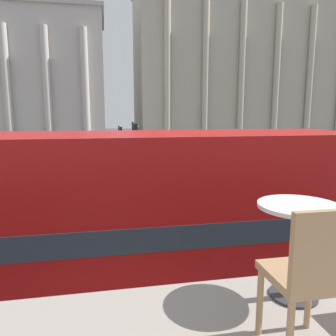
{
  "coord_description": "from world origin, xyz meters",
  "views": [
    {
      "loc": [
        -0.02,
        -2.44,
        4.47
      ],
      "look_at": [
        3.39,
        15.23,
        1.47
      ],
      "focal_mm": 35.0,
      "sensor_mm": 36.0,
      "label": 1
    }
  ],
  "objects_px": {
    "double_decker_bus": "(87,225)",
    "traffic_light_mid": "(134,144)",
    "plaza_building_right": "(240,67)",
    "traffic_light_near": "(192,166)",
    "cafe_dining_table": "(298,230)",
    "traffic_light_far": "(120,139)",
    "pedestrian_black": "(177,165)",
    "cafe_chair_0": "(311,273)",
    "car_white": "(194,163)",
    "pedestrian_olive": "(189,147)",
    "plaza_building_left": "(19,80)"
  },
  "relations": [
    {
      "from": "double_decker_bus",
      "to": "traffic_light_mid",
      "type": "relative_size",
      "value": 2.81
    },
    {
      "from": "plaza_building_right",
      "to": "plaza_building_left",
      "type": "bearing_deg",
      "value": -172.58
    },
    {
      "from": "traffic_light_far",
      "to": "traffic_light_near",
      "type": "bearing_deg",
      "value": -82.7
    },
    {
      "from": "car_white",
      "to": "pedestrian_black",
      "type": "bearing_deg",
      "value": 44.47
    },
    {
      "from": "double_decker_bus",
      "to": "plaza_building_right",
      "type": "relative_size",
      "value": 0.32
    },
    {
      "from": "plaza_building_right",
      "to": "traffic_light_near",
      "type": "xyz_separation_m",
      "value": [
        -19.23,
        -41.08,
        -9.74
      ]
    },
    {
      "from": "traffic_light_near",
      "to": "plaza_building_left",
      "type": "bearing_deg",
      "value": 111.71
    },
    {
      "from": "double_decker_bus",
      "to": "plaza_building_left",
      "type": "bearing_deg",
      "value": 108.63
    },
    {
      "from": "cafe_dining_table",
      "to": "pedestrian_olive",
      "type": "distance_m",
      "value": 32.02
    },
    {
      "from": "plaza_building_right",
      "to": "traffic_light_near",
      "type": "height_order",
      "value": "plaza_building_right"
    },
    {
      "from": "double_decker_bus",
      "to": "traffic_light_mid",
      "type": "height_order",
      "value": "double_decker_bus"
    },
    {
      "from": "pedestrian_black",
      "to": "pedestrian_olive",
      "type": "height_order",
      "value": "pedestrian_olive"
    },
    {
      "from": "traffic_light_near",
      "to": "pedestrian_olive",
      "type": "xyz_separation_m",
      "value": [
        5.3,
        20.74,
        -1.35
      ]
    },
    {
      "from": "plaza_building_right",
      "to": "pedestrian_olive",
      "type": "bearing_deg",
      "value": -124.41
    },
    {
      "from": "double_decker_bus",
      "to": "traffic_light_mid",
      "type": "distance_m",
      "value": 13.94
    },
    {
      "from": "plaza_building_right",
      "to": "double_decker_bus",
      "type": "bearing_deg",
      "value": -116.07
    },
    {
      "from": "double_decker_bus",
      "to": "traffic_light_far",
      "type": "distance_m",
      "value": 22.15
    },
    {
      "from": "pedestrian_olive",
      "to": "pedestrian_black",
      "type": "bearing_deg",
      "value": 128.15
    },
    {
      "from": "car_white",
      "to": "double_decker_bus",
      "type": "bearing_deg",
      "value": 59.03
    },
    {
      "from": "double_decker_bus",
      "to": "traffic_light_near",
      "type": "height_order",
      "value": "double_decker_bus"
    },
    {
      "from": "plaza_building_left",
      "to": "cafe_chair_0",
      "type": "bearing_deg",
      "value": -75.48
    },
    {
      "from": "car_white",
      "to": "plaza_building_right",
      "type": "bearing_deg",
      "value": -127.71
    },
    {
      "from": "cafe_chair_0",
      "to": "double_decker_bus",
      "type": "bearing_deg",
      "value": 100.28
    },
    {
      "from": "plaza_building_left",
      "to": "traffic_light_mid",
      "type": "height_order",
      "value": "plaza_building_left"
    },
    {
      "from": "car_white",
      "to": "pedestrian_black",
      "type": "height_order",
      "value": "pedestrian_black"
    },
    {
      "from": "cafe_dining_table",
      "to": "traffic_light_mid",
      "type": "relative_size",
      "value": 0.18
    },
    {
      "from": "double_decker_bus",
      "to": "traffic_light_near",
      "type": "relative_size",
      "value": 3.06
    },
    {
      "from": "cafe_chair_0",
      "to": "traffic_light_far",
      "type": "height_order",
      "value": "cafe_chair_0"
    },
    {
      "from": "traffic_light_near",
      "to": "traffic_light_mid",
      "type": "xyz_separation_m",
      "value": [
        -1.58,
        7.82,
        0.19
      ]
    },
    {
      "from": "cafe_chair_0",
      "to": "plaza_building_right",
      "type": "relative_size",
      "value": 0.03
    },
    {
      "from": "double_decker_bus",
      "to": "traffic_light_far",
      "type": "height_order",
      "value": "double_decker_bus"
    },
    {
      "from": "pedestrian_olive",
      "to": "traffic_light_mid",
      "type": "bearing_deg",
      "value": 118.75
    },
    {
      "from": "plaza_building_left",
      "to": "car_white",
      "type": "bearing_deg",
      "value": -54.02
    },
    {
      "from": "cafe_dining_table",
      "to": "traffic_light_near",
      "type": "xyz_separation_m",
      "value": [
        1.98,
        10.34,
        -1.22
      ]
    },
    {
      "from": "plaza_building_left",
      "to": "traffic_light_far",
      "type": "distance_m",
      "value": 24.96
    },
    {
      "from": "cafe_dining_table",
      "to": "traffic_light_near",
      "type": "height_order",
      "value": "cafe_dining_table"
    },
    {
      "from": "double_decker_bus",
      "to": "car_white",
      "type": "distance_m",
      "value": 19.3
    },
    {
      "from": "plaza_building_right",
      "to": "traffic_light_near",
      "type": "relative_size",
      "value": 9.57
    },
    {
      "from": "cafe_dining_table",
      "to": "car_white",
      "type": "bearing_deg",
      "value": 76.48
    },
    {
      "from": "plaza_building_right",
      "to": "traffic_light_mid",
      "type": "distance_m",
      "value": 40.38
    },
    {
      "from": "traffic_light_near",
      "to": "pedestrian_black",
      "type": "relative_size",
      "value": 2.14
    },
    {
      "from": "traffic_light_near",
      "to": "traffic_light_far",
      "type": "xyz_separation_m",
      "value": [
        -2.07,
        16.15,
        -0.12
      ]
    },
    {
      "from": "plaza_building_right",
      "to": "pedestrian_olive",
      "type": "distance_m",
      "value": 27.04
    },
    {
      "from": "plaza_building_right",
      "to": "cafe_chair_0",
      "type": "bearing_deg",
      "value": -112.47
    },
    {
      "from": "traffic_light_near",
      "to": "cafe_chair_0",
      "type": "bearing_deg",
      "value": -101.76
    },
    {
      "from": "plaza_building_left",
      "to": "pedestrian_olive",
      "type": "bearing_deg",
      "value": -38.69
    },
    {
      "from": "plaza_building_right",
      "to": "car_white",
      "type": "xyz_separation_m",
      "value": [
        -15.86,
        -29.16,
        -11.44
      ]
    },
    {
      "from": "double_decker_bus",
      "to": "car_white",
      "type": "relative_size",
      "value": 2.66
    },
    {
      "from": "cafe_dining_table",
      "to": "traffic_light_near",
      "type": "distance_m",
      "value": 10.6
    },
    {
      "from": "cafe_dining_table",
      "to": "pedestrian_olive",
      "type": "bearing_deg",
      "value": 76.81
    }
  ]
}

